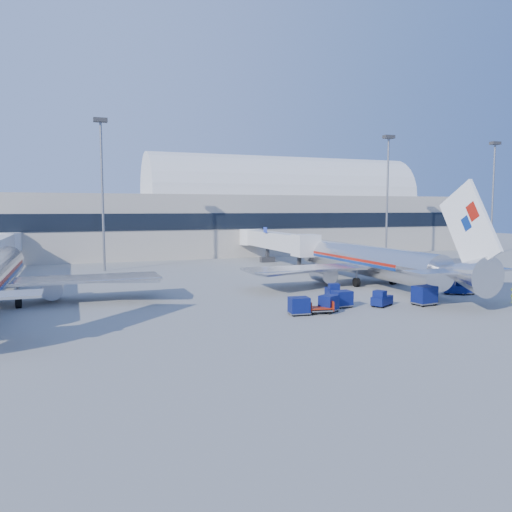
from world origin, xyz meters
name	(u,v)px	position (x,y,z in m)	size (l,w,h in m)	color
ground	(314,295)	(0.00, 0.00, 0.00)	(260.00, 260.00, 0.00)	gray
terminal	(128,218)	(-13.60, 55.96, 7.52)	(170.00, 28.15, 21.00)	#B2AA9E
airliner_main	(371,261)	(10.00, 4.51, 2.93)	(32.00, 37.26, 12.07)	silver
jetbridge_near	(272,241)	(7.60, 30.81, 3.93)	(4.40, 27.50, 6.25)	silver
mast_west	(102,172)	(-20.00, 30.00, 14.79)	(2.00, 1.20, 22.60)	slate
mast_east	(388,179)	(30.00, 30.00, 14.79)	(2.00, 1.20, 22.60)	slate
mast_far_east	(493,181)	(55.00, 30.00, 14.79)	(2.00, 1.20, 22.60)	slate
barrier_near	(437,280)	(18.00, 2.00, 0.45)	(3.00, 0.55, 0.90)	#9E9E96
barrier_mid	(458,279)	(21.30, 2.00, 0.45)	(3.00, 0.55, 0.90)	#9E9E96
barrier_far	(478,278)	(24.60, 2.00, 0.45)	(3.00, 0.55, 0.90)	#9E9E96
tug_lead	(381,299)	(3.23, -7.74, 0.72)	(2.72, 2.27, 1.59)	#0A134E
tug_right	(454,288)	(14.61, -4.73, 0.69)	(2.57, 2.31, 1.52)	#0A134E
tug_left	(333,291)	(1.15, -1.98, 0.72)	(1.79, 2.65, 1.58)	#0A134E
cart_train_a	(342,299)	(-0.53, -6.83, 0.84)	(1.86, 1.46, 1.58)	#0A134E
cart_train_b	(329,303)	(-2.76, -8.26, 0.82)	(2.18, 2.03, 1.54)	#0A134E
cart_train_c	(299,306)	(-5.87, -8.55, 0.85)	(1.93, 1.55, 1.59)	#0A134E
cart_solo_near	(424,295)	(7.48, -8.70, 1.01)	(2.32, 1.87, 1.89)	#0A134E
cart_solo_far	(465,287)	(15.83, -5.13, 0.82)	(1.79, 1.39, 1.53)	#0A134E
cart_open_red	(321,309)	(-3.76, -8.62, 0.41)	(2.37, 1.87, 0.57)	slate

